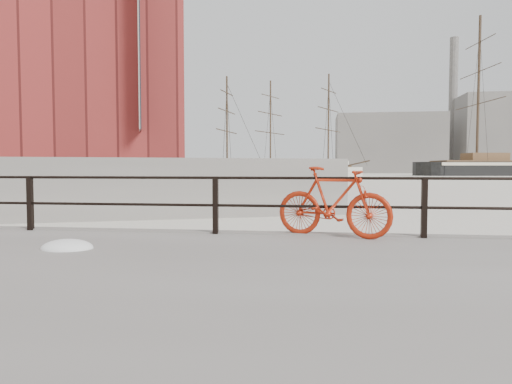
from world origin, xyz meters
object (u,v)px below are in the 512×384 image
at_px(schooner_left, 198,177).
at_px(workboat_far, 65,182).
at_px(schooner_mid, 298,176).
at_px(bicycle, 333,202).
at_px(workboat_near, 47,183).

distance_m(schooner_left, workboat_far, 28.13).
height_order(schooner_mid, workboat_far, schooner_mid).
xyz_separation_m(bicycle, schooner_left, (-20.12, 66.59, -0.94)).
bearing_deg(schooner_left, workboat_far, -99.38).
relative_size(bicycle, workboat_far, 0.19).
xyz_separation_m(schooner_mid, schooner_left, (-15.93, -17.55, 0.00)).
xyz_separation_m(schooner_mid, workboat_far, (-23.99, -44.49, 0.00)).
relative_size(schooner_mid, workboat_near, 2.65).
distance_m(bicycle, workboat_far, 48.64).
bearing_deg(schooner_mid, schooner_left, -108.27).
height_order(schooner_left, workboat_near, schooner_left).
xyz_separation_m(schooner_left, workboat_far, (-8.06, -26.95, 0.00)).
distance_m(workboat_near, workboat_far, 5.87).
relative_size(schooner_left, workboat_near, 2.11).
relative_size(bicycle, schooner_left, 0.09).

